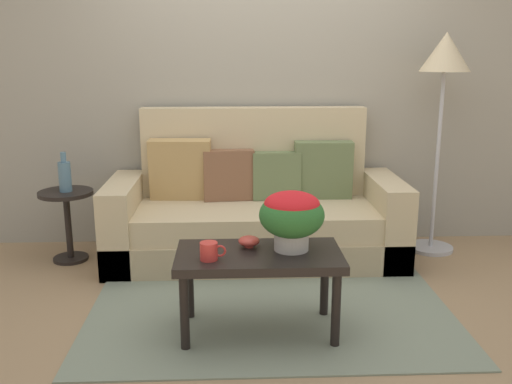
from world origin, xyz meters
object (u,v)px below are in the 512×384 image
floor_lamp (444,72)px  coffee_mug (209,251)px  table_vase (65,176)px  side_table (67,213)px  couch (255,213)px  potted_plant (292,214)px  coffee_table (259,263)px  snack_bowl (249,241)px

floor_lamp → coffee_mug: size_ratio=12.08×
coffee_mug → table_vase: table_vase is taller
side_table → table_vase: size_ratio=1.84×
floor_lamp → coffee_mug: bearing=-140.6°
side_table → couch: bearing=1.6°
potted_plant → floor_lamp: bearing=45.1°
coffee_table → side_table: side_table is taller
potted_plant → coffee_mug: (-0.45, -0.14, -0.16)m
side_table → snack_bowl: (1.33, -1.12, 0.14)m
couch → coffee_mug: size_ratio=15.68×
side_table → potted_plant: size_ratio=1.50×
couch → coffee_table: 1.25m
side_table → coffee_mug: (1.12, -1.31, 0.15)m
couch → coffee_mug: 1.39m
couch → snack_bowl: couch is taller
couch → table_vase: size_ratio=7.45×
coffee_table → floor_lamp: (1.45, 1.32, 0.99)m
couch → side_table: 1.42m
potted_plant → coffee_mug: bearing=-162.9°
side_table → coffee_mug: 1.73m
couch → snack_bowl: size_ratio=18.12×
potted_plant → coffee_mug: potted_plant is taller
couch → table_vase: bearing=-178.1°
coffee_mug → coffee_table: bearing=20.5°
table_vase → side_table: bearing=136.8°
couch → potted_plant: size_ratio=6.07×
coffee_table → table_vase: 1.85m
snack_bowl → floor_lamp: bearing=39.1°
coffee_table → side_table: 1.84m
coffee_table → potted_plant: (0.18, 0.04, 0.27)m
coffee_mug → table_vase: 1.72m
potted_plant → snack_bowl: (-0.23, 0.05, -0.17)m
couch → potted_plant: bearing=-82.8°
potted_plant → coffee_mug: 0.50m
floor_lamp → potted_plant: bearing=-134.9°
coffee_table → potted_plant: bearing=11.7°
side_table → potted_plant: potted_plant is taller
couch → side_table: couch is taller
coffee_table → snack_bowl: bearing=119.8°
snack_bowl → couch: bearing=85.9°
potted_plant → snack_bowl: 0.29m
side_table → table_vase: table_vase is taller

